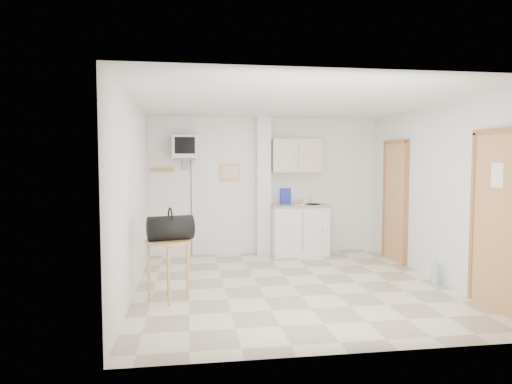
{
  "coord_description": "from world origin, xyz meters",
  "views": [
    {
      "loc": [
        -1.39,
        -6.03,
        1.72
      ],
      "look_at": [
        -0.41,
        0.6,
        1.25
      ],
      "focal_mm": 32.0,
      "sensor_mm": 36.0,
      "label": 1
    }
  ],
  "objects": [
    {
      "name": "water_bottle",
      "position": [
        1.98,
        -0.24,
        0.15
      ],
      "size": [
        0.11,
        0.11,
        0.32
      ],
      "color": "#95B7CC",
      "rests_on": "ground"
    },
    {
      "name": "ground",
      "position": [
        0.0,
        0.0,
        0.0
      ],
      "size": [
        4.5,
        4.5,
        0.0
      ],
      "primitive_type": "plane",
      "color": "beige",
      "rests_on": "ground"
    },
    {
      "name": "round_table",
      "position": [
        -1.65,
        -0.42,
        0.62
      ],
      "size": [
        0.55,
        0.55,
        0.75
      ],
      "rotation": [
        0.0,
        0.0,
        0.06
      ],
      "color": "tan",
      "rests_on": "ground"
    },
    {
      "name": "kitchenette",
      "position": [
        0.57,
        2.0,
        0.8
      ],
      "size": [
        1.03,
        0.58,
        2.1
      ],
      "color": "white",
      "rests_on": "ground"
    },
    {
      "name": "room_envelope",
      "position": [
        0.24,
        0.09,
        1.54
      ],
      "size": [
        4.24,
        4.54,
        2.55
      ],
      "color": "white",
      "rests_on": "ground"
    },
    {
      "name": "duffel_bag",
      "position": [
        -1.62,
        -0.43,
        0.9
      ],
      "size": [
        0.59,
        0.42,
        0.4
      ],
      "rotation": [
        0.0,
        0.0,
        0.24
      ],
      "color": "black",
      "rests_on": "round_table"
    },
    {
      "name": "crt_television",
      "position": [
        -1.45,
        2.02,
        1.94
      ],
      "size": [
        0.44,
        0.45,
        2.15
      ],
      "color": "slate",
      "rests_on": "ground"
    }
  ]
}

